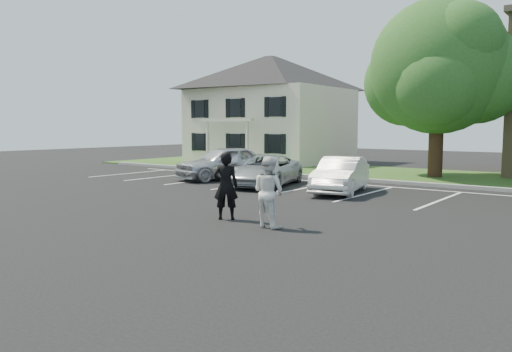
{
  "coord_description": "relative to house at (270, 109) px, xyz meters",
  "views": [
    {
      "loc": [
        8.02,
        -9.66,
        2.57
      ],
      "look_at": [
        0.0,
        1.0,
        1.25
      ],
      "focal_mm": 35.0,
      "sensor_mm": 36.0,
      "label": 1
    }
  ],
  "objects": [
    {
      "name": "ground_plane",
      "position": [
        13.0,
        -19.97,
        -3.83
      ],
      "size": [
        90.0,
        90.0,
        0.0
      ],
      "primitive_type": "plane",
      "color": "black",
      "rests_on": "ground"
    },
    {
      "name": "curb",
      "position": [
        13.0,
        -7.97,
        -3.75
      ],
      "size": [
        40.0,
        0.3,
        0.15
      ],
      "primitive_type": "cube",
      "color": "gray",
      "rests_on": "ground"
    },
    {
      "name": "grass_strip",
      "position": [
        13.0,
        -3.97,
        -3.79
      ],
      "size": [
        44.0,
        8.0,
        0.08
      ],
      "primitive_type": "cube",
      "color": "#2B4E16",
      "rests_on": "ground"
    },
    {
      "name": "stall_lines",
      "position": [
        14.4,
        -11.02,
        -3.82
      ],
      "size": [
        34.0,
        5.36,
        0.01
      ],
      "color": "silver",
      "rests_on": "ground"
    },
    {
      "name": "house",
      "position": [
        0.0,
        0.0,
        0.0
      ],
      "size": [
        10.3,
        9.22,
        7.6
      ],
      "color": "beige",
      "rests_on": "ground"
    },
    {
      "name": "tree",
      "position": [
        13.34,
        -4.33,
        1.52
      ],
      "size": [
        7.8,
        7.2,
        8.8
      ],
      "color": "black",
      "rests_on": "ground"
    },
    {
      "name": "man_black_suit",
      "position": [
        12.11,
        -19.19,
        -2.89
      ],
      "size": [
        0.82,
        0.77,
        1.88
      ],
      "primitive_type": "imported",
      "rotation": [
        0.0,
        0.0,
        3.79
      ],
      "color": "black",
      "rests_on": "ground"
    },
    {
      "name": "man_white_shirt",
      "position": [
        13.69,
        -19.36,
        -2.92
      ],
      "size": [
        0.96,
        0.79,
        1.83
      ],
      "primitive_type": "imported",
      "rotation": [
        0.0,
        0.0,
        3.02
      ],
      "color": "silver",
      "rests_on": "ground"
    },
    {
      "name": "car_silver_west",
      "position": [
        5.17,
        -11.18,
        -3.01
      ],
      "size": [
        3.32,
        5.17,
        1.64
      ],
      "primitive_type": "imported",
      "rotation": [
        0.0,
        0.0,
        -0.31
      ],
      "color": "silver",
      "rests_on": "ground"
    },
    {
      "name": "car_silver_minivan",
      "position": [
        8.35,
        -12.1,
        -3.17
      ],
      "size": [
        3.44,
        5.2,
        1.33
      ],
      "primitive_type": "imported",
      "rotation": [
        0.0,
        0.0,
        0.28
      ],
      "color": "#ACAFB5",
      "rests_on": "ground"
    },
    {
      "name": "car_white_sedan",
      "position": [
        12.04,
        -12.2,
        -3.13
      ],
      "size": [
        2.47,
        4.46,
        1.39
      ],
      "primitive_type": "imported",
      "rotation": [
        0.0,
        0.0,
        0.25
      ],
      "color": "silver",
      "rests_on": "ground"
    }
  ]
}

